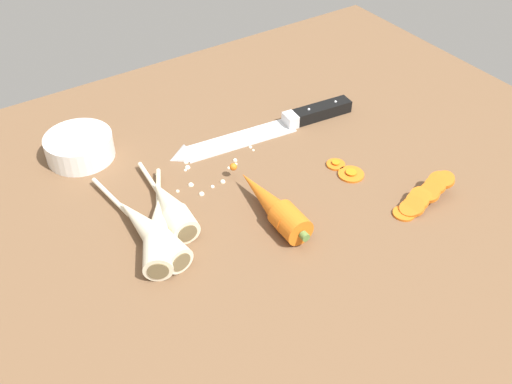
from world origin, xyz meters
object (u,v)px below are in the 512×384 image
parsnip_front (158,232)px  parsnip_mid_left (170,207)px  prep_bowl (79,146)px  chefs_knife (261,131)px  carrot_slice_stray_near (336,164)px  carrot_slice_stack (424,196)px  carrot_slice_stray_mid (351,173)px  whole_carrot (272,205)px  parsnip_mid_right (149,231)px

parsnip_front → parsnip_mid_left: size_ratio=1.09×
prep_bowl → chefs_knife: bearing=-20.9°
carrot_slice_stray_near → prep_bowl: size_ratio=0.27×
carrot_slice_stack → carrot_slice_stray_mid: size_ratio=2.77×
whole_carrot → carrot_slice_stack: 22.99cm
parsnip_mid_left → carrot_slice_stack: (32.99, -17.95, -0.55)cm
parsnip_front → carrot_slice_stack: 39.46cm
parsnip_front → carrot_slice_stray_mid: size_ratio=5.06×
carrot_slice_stack → parsnip_mid_left: bearing=151.5°
chefs_knife → carrot_slice_stray_mid: chefs_knife is taller
parsnip_front → prep_bowl: size_ratio=1.91×
parsnip_mid_right → carrot_slice_stray_near: parsnip_mid_right is taller
parsnip_front → prep_bowl: same height
carrot_slice_stray_near → carrot_slice_stack: bearing=-70.7°
chefs_knife → parsnip_mid_right: bearing=-154.2°
carrot_slice_stack → prep_bowl: 55.07cm
carrot_slice_stack → carrot_slice_stray_mid: 12.05cm
chefs_knife → parsnip_mid_right: size_ratio=1.46×
whole_carrot → carrot_slice_stack: size_ratio=1.70×
parsnip_mid_right → carrot_slice_stray_mid: 33.34cm
whole_carrot → parsnip_mid_left: 14.63cm
parsnip_front → parsnip_mid_right: size_ratio=0.88×
whole_carrot → parsnip_mid_left: whole_carrot is taller
parsnip_mid_right → prep_bowl: 24.17cm
whole_carrot → chefs_knife: bearing=60.3°
whole_carrot → carrot_slice_stray_near: bearing=15.4°
prep_bowl → carrot_slice_stack: bearing=-45.5°
parsnip_mid_left → carrot_slice_stray_near: bearing=-7.3°
parsnip_mid_left → carrot_slice_stack: size_ratio=1.68×
whole_carrot → carrot_slice_stack: bearing=-26.0°
chefs_knife → carrot_slice_stack: size_ratio=3.03×
whole_carrot → prep_bowl: whole_carrot is taller
whole_carrot → parsnip_mid_right: size_ratio=0.82×
chefs_knife → prep_bowl: prep_bowl is taller
parsnip_front → parsnip_mid_right: (-0.87, 0.94, -0.00)cm
parsnip_mid_right → carrot_slice_stack: (37.69, -15.13, -0.55)cm
parsnip_front → carrot_slice_stray_near: bearing=0.4°
carrot_slice_stray_mid → whole_carrot: bearing=-176.5°
carrot_slice_stack → carrot_slice_stray_near: 15.29cm
carrot_slice_stray_mid → prep_bowl: (-33.96, 28.21, 1.79)cm
whole_carrot → carrot_slice_stray_mid: bearing=3.5°
parsnip_front → parsnip_mid_left: (3.83, 3.76, 0.00)cm
whole_carrot → prep_bowl: 34.26cm
parsnip_mid_left → prep_bowl: (-5.60, 21.33, 0.17)cm
parsnip_front → carrot_slice_stray_mid: parsnip_front is taller
chefs_knife → parsnip_front: bearing=-151.8°
prep_bowl → parsnip_front: bearing=-86.0°
parsnip_front → parsnip_mid_right: bearing=132.8°
whole_carrot → parsnip_front: 16.68cm
parsnip_front → prep_bowl: bearing=94.0°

